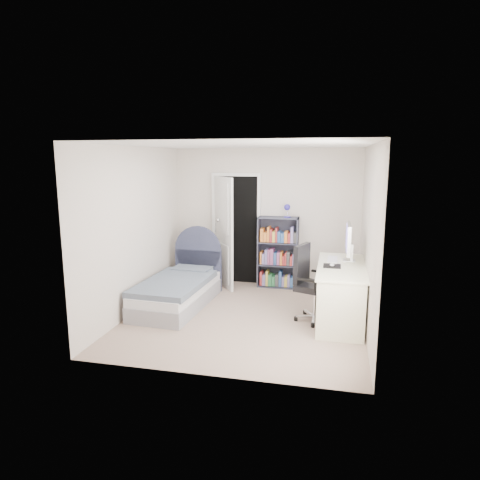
% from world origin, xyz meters
% --- Properties ---
extents(room_shell, '(3.50, 3.70, 2.60)m').
position_xyz_m(room_shell, '(0.00, 0.00, 1.25)').
color(room_shell, gray).
rests_on(room_shell, ground).
extents(door, '(0.92, 0.68, 2.06)m').
position_xyz_m(door, '(-0.66, 1.56, 1.03)').
color(door, black).
rests_on(door, ground).
extents(bed, '(0.97, 1.92, 1.16)m').
position_xyz_m(bed, '(-1.15, 0.31, 0.26)').
color(bed, gray).
rests_on(bed, ground).
extents(nightstand, '(0.42, 0.42, 0.62)m').
position_xyz_m(nightstand, '(-1.18, 1.59, 0.41)').
color(nightstand, tan).
rests_on(nightstand, ground).
extents(floor_lamp, '(0.18, 0.18, 1.26)m').
position_xyz_m(floor_lamp, '(-0.86, 1.51, 0.52)').
color(floor_lamp, silver).
rests_on(floor_lamp, ground).
extents(bookcase, '(0.72, 0.31, 1.53)m').
position_xyz_m(bookcase, '(0.26, 1.64, 0.59)').
color(bookcase, '#393C4E').
rests_on(bookcase, ground).
extents(desk, '(0.67, 1.67, 1.37)m').
position_xyz_m(desk, '(1.37, 0.21, 0.45)').
color(desk, '#F1EFCA').
rests_on(desk, ground).
extents(office_chair, '(0.62, 0.63, 1.10)m').
position_xyz_m(office_chair, '(0.93, 0.12, 0.61)').
color(office_chair, silver).
rests_on(office_chair, ground).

